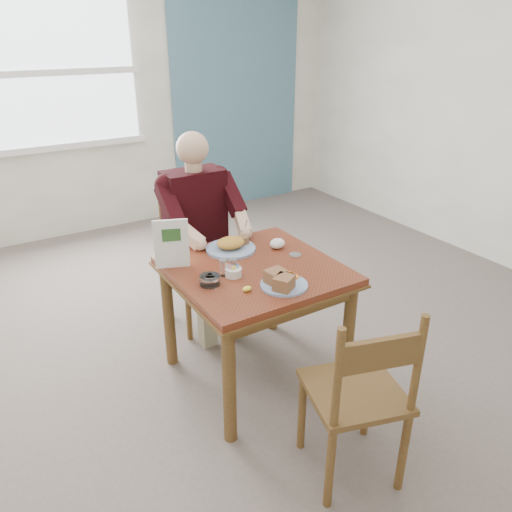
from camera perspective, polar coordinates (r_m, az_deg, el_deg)
floor at (r=3.22m, az=-0.13°, el=-13.32°), size 6.00×6.00×0.00m
wall_back at (r=5.36m, az=-18.05°, el=17.35°), size 5.50×0.00×5.50m
accent_panel at (r=5.94m, az=-2.18°, el=19.09°), size 1.60×0.02×2.80m
lemon_wedge at (r=2.56m, az=-1.03°, el=-3.77°), size 0.06×0.05×0.03m
napkin at (r=3.05m, az=2.45°, el=1.44°), size 0.12×0.11×0.06m
metal_dish at (r=2.96m, az=4.50°, el=0.12°), size 0.09×0.09×0.01m
window at (r=5.22m, az=-22.69°, el=18.76°), size 1.72×0.04×1.42m
table at (r=2.87m, az=-0.14°, el=-3.24°), size 0.92×0.92×0.75m
chair_far at (r=3.57m, az=-6.85°, el=-0.38°), size 0.42×0.42×0.95m
chair_near at (r=2.37m, az=11.70°, el=-15.37°), size 0.52×0.52×0.95m
diner at (r=3.37m, az=-6.48°, el=4.19°), size 0.53×0.56×1.39m
near_plate at (r=2.60m, az=2.97°, el=-2.90°), size 0.33×0.33×0.08m
far_plate at (r=3.03m, az=-2.83°, el=1.24°), size 0.30×0.30×0.08m
caddy at (r=2.71m, az=-2.59°, el=-1.85°), size 0.12×0.12×0.07m
shakers at (r=2.71m, az=-3.17°, el=-1.24°), size 0.11×0.07×0.10m
creamer at (r=2.63m, az=-5.31°, el=-2.75°), size 0.14×0.14×0.05m
menu at (r=2.80m, az=-9.65°, el=1.41°), size 0.19×0.08×0.28m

